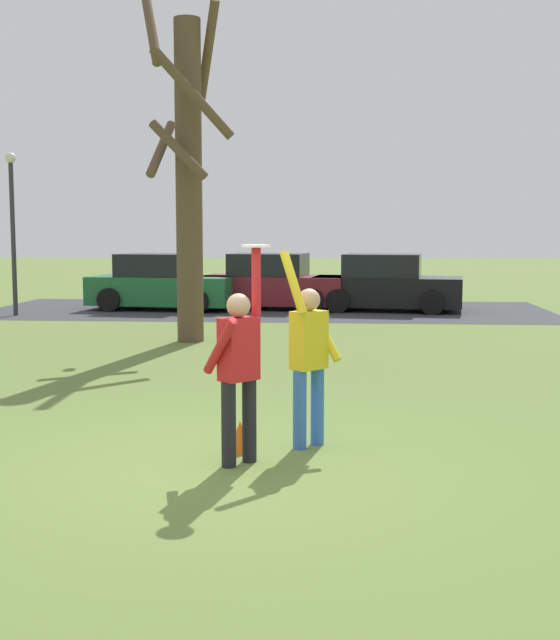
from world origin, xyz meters
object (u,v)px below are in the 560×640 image
(bare_tree_tall, at_px, (187,169))
(field_cone_orange, at_px, (240,436))
(lamppost_by_lot, at_px, (12,217))
(person_defender, at_px, (309,353))
(person_catcher, at_px, (239,363))
(parked_car_maroon, at_px, (272,284))
(parked_car_black, at_px, (386,285))
(frisbee_disc, at_px, (256,246))
(parked_car_green, at_px, (162,284))

(bare_tree_tall, bearing_deg, field_cone_orange, -75.82)
(lamppost_by_lot, xyz_separation_m, field_cone_orange, (7.65, -13.01, -2.43))
(person_defender, bearing_deg, person_catcher, 0.00)
(person_defender, relative_size, parked_car_maroon, 0.48)
(person_defender, height_order, parked_car_black, person_defender)
(frisbee_disc, xyz_separation_m, parked_car_black, (2.01, 15.35, -1.37))
(person_catcher, distance_m, person_defender, 0.95)
(person_catcher, xyz_separation_m, bare_tree_tall, (-2.14, 8.71, 2.48))
(bare_tree_tall, bearing_deg, parked_car_maroon, 81.45)
(person_catcher, height_order, parked_car_green, person_catcher)
(person_catcher, bearing_deg, bare_tree_tall, 55.99)
(person_catcher, xyz_separation_m, parked_car_green, (-4.17, 15.39, -0.25))
(parked_car_green, relative_size, parked_car_maroon, 1.00)
(frisbee_disc, relative_size, lamppost_by_lot, 0.07)
(parked_car_green, bearing_deg, bare_tree_tall, -65.72)
(field_cone_orange, bearing_deg, frisbee_disc, -54.06)
(parked_car_green, bearing_deg, person_catcher, -67.49)
(parked_car_green, height_order, parked_car_maroon, same)
(frisbee_disc, xyz_separation_m, field_cone_orange, (-0.20, 0.27, -1.93))
(person_defender, xyz_separation_m, field_cone_orange, (-0.68, -0.26, -0.82))
(person_defender, distance_m, parked_car_green, 15.46)
(parked_car_black, height_order, lamppost_by_lot, lamppost_by_lot)
(parked_car_maroon, height_order, bare_tree_tall, bare_tree_tall)
(person_defender, xyz_separation_m, parked_car_maroon, (-1.70, 15.13, -0.25))
(lamppost_by_lot, bearing_deg, bare_tree_tall, -40.46)
(parked_car_green, height_order, field_cone_orange, parked_car_green)
(parked_car_maroon, xyz_separation_m, lamppost_by_lot, (-6.63, -2.39, 1.86))
(parked_car_maroon, relative_size, field_cone_orange, 13.43)
(person_defender, bearing_deg, bare_tree_tall, -118.69)
(person_catcher, relative_size, parked_car_maroon, 0.48)
(parked_car_maroon, bearing_deg, person_catcher, -78.82)
(bare_tree_tall, relative_size, lamppost_by_lot, 1.66)
(person_defender, xyz_separation_m, bare_tree_tall, (-2.77, 8.00, 2.48))
(field_cone_orange, bearing_deg, parked_car_black, 81.69)
(person_catcher, distance_m, lamppost_by_lot, 15.58)
(parked_car_green, xyz_separation_m, field_cone_orange, (4.12, -14.95, -0.57))
(bare_tree_tall, relative_size, field_cone_orange, 22.09)
(parked_car_maroon, distance_m, field_cone_orange, 15.44)
(frisbee_disc, bearing_deg, lamppost_by_lot, 120.58)
(parked_car_green, relative_size, lamppost_by_lot, 1.01)
(parked_car_green, xyz_separation_m, lamppost_by_lot, (-3.53, -1.94, 1.86))
(parked_car_green, height_order, bare_tree_tall, bare_tree_tall)
(parked_car_maroon, xyz_separation_m, parked_car_black, (3.22, -0.32, 0.00))
(person_catcher, xyz_separation_m, frisbee_disc, (0.15, 0.17, 1.11))
(parked_car_black, bearing_deg, person_catcher, -90.57)
(person_defender, bearing_deg, parked_car_green, -119.67)
(bare_tree_tall, bearing_deg, person_defender, -70.90)
(person_catcher, relative_size, frisbee_disc, 7.49)
(parked_car_maroon, xyz_separation_m, field_cone_orange, (1.02, -15.40, -0.57))
(person_catcher, distance_m, parked_car_black, 15.67)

